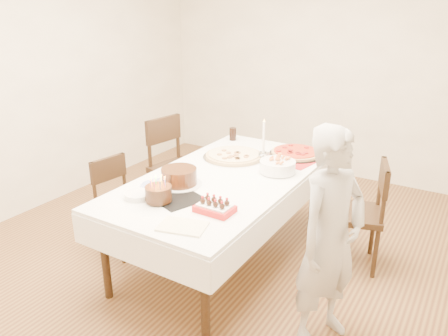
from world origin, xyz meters
The scene contains 22 objects.
floor centered at (0.00, 0.00, 0.00)m, with size 5.00×5.00×0.00m, color #4F2D1B.
wall_back centered at (0.00, 2.50, 1.35)m, with size 4.50×0.04×2.70m, color #EDE4C7.
wall_left centered at (-2.25, 0.00, 1.35)m, with size 0.04×5.00×2.70m, color #EDE4C7.
dining_table centered at (-0.01, 0.05, 0.38)m, with size 1.14×2.14×0.75m, color white.
chair_right_savory centered at (0.95, 0.52, 0.46)m, with size 0.47×0.47×0.92m, color black, non-canonical shape.
chair_left_savory centered at (-0.80, 0.48, 0.51)m, with size 0.52×0.52×1.02m, color black, non-canonical shape.
chair_left_dessert centered at (-0.82, -0.30, 0.42)m, with size 0.43×0.43×0.83m, color black, non-canonical shape.
person centered at (1.05, -0.43, 0.72)m, with size 0.53×0.35×1.44m, color #AEAAA4.
pizza_white centered at (-0.16, 0.48, 0.77)m, with size 0.57×0.57×0.04m, color beige.
pizza_pepperoni centered at (0.29, 0.85, 0.77)m, with size 0.50×0.50×0.04m, color red.
red_placemat centered at (0.37, 0.65, 0.75)m, with size 0.27×0.27×0.01m, color #B21E1E.
pasta_bowl centered at (0.33, 0.35, 0.81)m, with size 0.30×0.30×0.10m, color white.
taper_candle centered at (0.09, 0.56, 0.94)m, with size 0.08×0.08×0.38m, color white.
shaker_pair centered at (0.16, 0.47, 0.80)m, with size 0.08×0.08×0.10m, color white, non-canonical shape.
cola_glass centered at (-0.45, 0.94, 0.81)m, with size 0.07×0.07×0.13m, color black.
layer_cake centered at (-0.21, -0.29, 0.82)m, with size 0.35×0.35×0.14m, color #381D0E.
cake_board centered at (-0.06, -0.50, 0.75)m, with size 0.32×0.32×0.01m, color black.
birthday_cake centered at (-0.14, -0.61, 0.85)m, with size 0.19×0.19×0.17m, color #3A2110.
strawberry_box centered at (0.28, -0.53, 0.78)m, with size 0.26×0.17×0.07m, color #B31714, non-canonical shape.
box_lid centered at (0.22, -0.82, 0.75)m, with size 0.30×0.20×0.02m, color beige.
plate_stack centered at (-0.32, -0.64, 0.77)m, with size 0.19×0.19×0.04m, color white.
china_plate centered at (-0.32, -0.40, 0.76)m, with size 0.29×0.29×0.01m, color white.
Camera 1 is at (1.73, -2.76, 2.08)m, focal length 35.00 mm.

